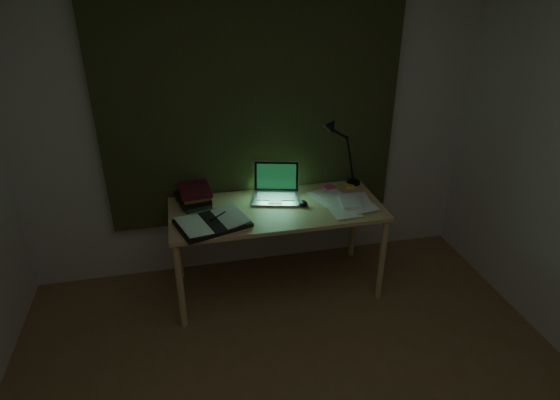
# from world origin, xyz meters

# --- Properties ---
(wall_back) EXTENTS (3.50, 0.00, 2.50)m
(wall_back) POSITION_xyz_m (0.00, 2.00, 1.25)
(wall_back) COLOR beige
(wall_back) RESTS_ON ground
(curtain) EXTENTS (2.20, 0.06, 2.00)m
(curtain) POSITION_xyz_m (0.00, 1.96, 1.45)
(curtain) COLOR #2C3018
(curtain) RESTS_ON wall_back
(desk) EXTENTS (1.53, 0.67, 0.70)m
(desk) POSITION_xyz_m (0.09, 1.58, 0.35)
(desk) COLOR tan
(desk) RESTS_ON floor
(laptop) EXTENTS (0.43, 0.46, 0.25)m
(laptop) POSITION_xyz_m (0.11, 1.70, 0.82)
(laptop) COLOR silver
(laptop) RESTS_ON desk
(open_textbook) EXTENTS (0.54, 0.45, 0.04)m
(open_textbook) POSITION_xyz_m (-0.38, 1.43, 0.72)
(open_textbook) COLOR silver
(open_textbook) RESTS_ON desk
(book_stack) EXTENTS (0.27, 0.30, 0.14)m
(book_stack) POSITION_xyz_m (-0.48, 1.77, 0.77)
(book_stack) COLOR silver
(book_stack) RESTS_ON desk
(loose_papers) EXTENTS (0.42, 0.43, 0.02)m
(loose_papers) POSITION_xyz_m (0.58, 1.55, 0.71)
(loose_papers) COLOR white
(loose_papers) RESTS_ON desk
(mouse) EXTENTS (0.07, 0.10, 0.04)m
(mouse) POSITION_xyz_m (0.29, 1.57, 0.72)
(mouse) COLOR black
(mouse) RESTS_ON desk
(sticky_yellow) EXTENTS (0.08, 0.08, 0.02)m
(sticky_yellow) POSITION_xyz_m (0.73, 1.80, 0.71)
(sticky_yellow) COLOR yellow
(sticky_yellow) RESTS_ON desk
(sticky_pink) EXTENTS (0.09, 0.09, 0.02)m
(sticky_pink) POSITION_xyz_m (0.56, 1.81, 0.71)
(sticky_pink) COLOR #D55281
(sticky_pink) RESTS_ON desk
(desk_lamp) EXTENTS (0.42, 0.34, 0.58)m
(desk_lamp) POSITION_xyz_m (0.78, 1.85, 0.99)
(desk_lamp) COLOR black
(desk_lamp) RESTS_ON desk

